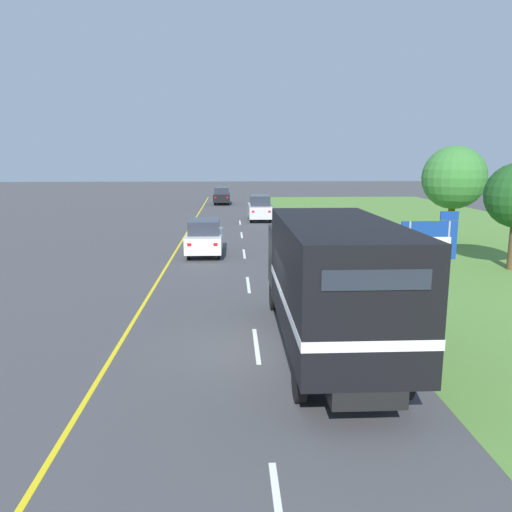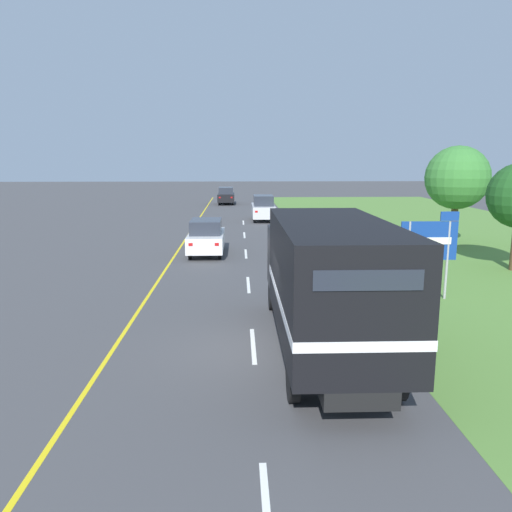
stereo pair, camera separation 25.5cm
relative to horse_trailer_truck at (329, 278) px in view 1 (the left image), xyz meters
name	(u,v)px [view 1 (the left image)]	position (x,y,z in m)	size (l,w,h in m)	color
ground_plane	(257,350)	(-1.81, 0.28, -1.97)	(200.00, 200.00, 0.00)	#444447
grass_shoulder	(460,239)	(11.89, 18.16, -1.97)	(20.00, 70.51, 0.01)	#568438
edge_line_yellow	(182,241)	(-5.51, 18.16, -1.97)	(0.12, 70.51, 0.01)	yellow
centre_dash_near	(256,345)	(-1.81, 0.60, -1.97)	(0.12, 2.60, 0.01)	white
centre_dash_mid_a	(248,285)	(-1.81, 7.20, -1.97)	(0.12, 2.60, 0.01)	white
centre_dash_mid_b	(244,254)	(-1.81, 13.80, -1.97)	(0.12, 2.60, 0.01)	white
centre_dash_far	(242,235)	(-1.81, 20.40, -1.97)	(0.12, 2.60, 0.01)	white
centre_dash_farthest	(240,223)	(-1.81, 27.00, -1.97)	(0.12, 2.60, 0.01)	white
horse_trailer_truck	(329,278)	(0.00, 0.00, 0.00)	(2.54, 8.60, 3.52)	black
lead_car_white	(205,237)	(-3.88, 13.70, -1.04)	(1.80, 4.23, 1.85)	black
lead_car_silver_ahead	(260,208)	(-0.19, 28.32, -0.95)	(1.80, 4.58, 2.05)	black
lead_car_black_ahead	(222,196)	(-3.56, 43.37, -1.02)	(1.80, 4.22, 1.88)	black
highway_sign	(430,243)	(4.52, 4.92, 0.04)	(2.01, 0.09, 3.14)	#9E9EA3
roadside_tree_mid	(454,178)	(10.23, 16.06, 1.90)	(3.58, 3.58, 5.68)	brown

